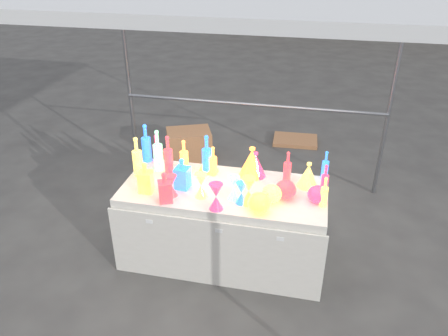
% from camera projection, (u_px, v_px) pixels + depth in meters
% --- Properties ---
extents(ground, '(80.00, 80.00, 0.00)m').
position_uv_depth(ground, '(224.00, 254.00, 4.21)').
color(ground, '#5A5853').
rests_on(ground, ground).
extents(display_table, '(1.84, 0.83, 0.75)m').
position_uv_depth(display_table, '(224.00, 223.00, 4.02)').
color(display_table, silver).
rests_on(display_table, ground).
extents(cardboard_box_closed, '(0.69, 0.61, 0.42)m').
position_uv_depth(cardboard_box_closed, '(189.00, 145.00, 5.88)').
color(cardboard_box_closed, '#B17850').
rests_on(cardboard_box_closed, ground).
extents(cardboard_box_flat, '(0.65, 0.48, 0.05)m').
position_uv_depth(cardboard_box_flat, '(295.00, 140.00, 6.45)').
color(cardboard_box_flat, '#B17850').
rests_on(cardboard_box_flat, ground).
extents(bottle_0, '(0.09, 0.09, 0.31)m').
position_uv_depth(bottle_0, '(184.00, 156.00, 4.06)').
color(bottle_0, '#EE163B').
rests_on(bottle_0, display_table).
extents(bottle_1, '(0.11, 0.11, 0.39)m').
position_uv_depth(bottle_1, '(146.00, 143.00, 4.22)').
color(bottle_1, green).
rests_on(bottle_1, display_table).
extents(bottle_2, '(0.10, 0.10, 0.38)m').
position_uv_depth(bottle_2, '(168.00, 155.00, 4.00)').
color(bottle_2, '#D25716').
rests_on(bottle_2, display_table).
extents(bottle_3, '(0.09, 0.09, 0.29)m').
position_uv_depth(bottle_3, '(157.00, 148.00, 4.22)').
color(bottle_3, '#2037BB').
rests_on(bottle_3, display_table).
extents(bottle_4, '(0.10, 0.10, 0.38)m').
position_uv_depth(bottle_4, '(137.00, 156.00, 3.97)').
color(bottle_4, '#137972').
rests_on(bottle_4, display_table).
extents(bottle_5, '(0.12, 0.12, 0.41)m').
position_uv_depth(bottle_5, '(158.00, 150.00, 4.05)').
color(bottle_5, '#CF299D').
rests_on(bottle_5, display_table).
extents(bottle_6, '(0.09, 0.09, 0.29)m').
position_uv_depth(bottle_6, '(213.00, 161.00, 4.00)').
color(bottle_6, '#EE163B').
rests_on(bottle_6, display_table).
extents(bottle_7, '(0.10, 0.10, 0.38)m').
position_uv_depth(bottle_7, '(207.00, 154.00, 4.01)').
color(bottle_7, green).
rests_on(bottle_7, display_table).
extents(decanter_0, '(0.13, 0.13, 0.28)m').
position_uv_depth(decanter_0, '(145.00, 177.00, 3.74)').
color(decanter_0, '#EE163B').
rests_on(decanter_0, display_table).
extents(decanter_1, '(0.15, 0.15, 0.27)m').
position_uv_depth(decanter_1, '(165.00, 187.00, 3.60)').
color(decanter_1, '#D25716').
rests_on(decanter_1, display_table).
extents(decanter_2, '(0.13, 0.13, 0.29)m').
position_uv_depth(decanter_2, '(182.00, 173.00, 3.79)').
color(decanter_2, green).
rests_on(decanter_2, display_table).
extents(hourglass_0, '(0.12, 0.12, 0.19)m').
position_uv_depth(hourglass_0, '(172.00, 186.00, 3.70)').
color(hourglass_0, '#D25716').
rests_on(hourglass_0, display_table).
extents(hourglass_1, '(0.13, 0.13, 0.23)m').
position_uv_depth(hourglass_1, '(216.00, 197.00, 3.51)').
color(hourglass_1, '#2037BB').
rests_on(hourglass_1, display_table).
extents(hourglass_2, '(0.12, 0.12, 0.22)m').
position_uv_depth(hourglass_2, '(201.00, 185.00, 3.68)').
color(hourglass_2, '#137972').
rests_on(hourglass_2, display_table).
extents(hourglass_3, '(0.11, 0.11, 0.21)m').
position_uv_depth(hourglass_3, '(234.00, 188.00, 3.65)').
color(hourglass_3, '#CF299D').
rests_on(hourglass_3, display_table).
extents(hourglass_4, '(0.15, 0.15, 0.24)m').
position_uv_depth(hourglass_4, '(249.00, 191.00, 3.57)').
color(hourglass_4, '#EE163B').
rests_on(hourglass_4, display_table).
extents(hourglass_5, '(0.10, 0.10, 0.19)m').
position_uv_depth(hourglass_5, '(242.00, 193.00, 3.59)').
color(hourglass_5, green).
rests_on(hourglass_5, display_table).
extents(globe_0, '(0.20, 0.20, 0.15)m').
position_uv_depth(globe_0, '(259.00, 204.00, 3.49)').
color(globe_0, '#EE163B').
rests_on(globe_0, display_table).
extents(globe_1, '(0.20, 0.20, 0.14)m').
position_uv_depth(globe_1, '(272.00, 195.00, 3.63)').
color(globe_1, '#137972').
rests_on(globe_1, display_table).
extents(globe_2, '(0.22, 0.22, 0.15)m').
position_uv_depth(globe_2, '(286.00, 191.00, 3.67)').
color(globe_2, '#D25716').
rests_on(globe_2, display_table).
extents(globe_3, '(0.20, 0.20, 0.13)m').
position_uv_depth(globe_3, '(317.00, 195.00, 3.62)').
color(globe_3, '#2037BB').
rests_on(globe_3, display_table).
extents(lampshade_0, '(0.24, 0.24, 0.23)m').
position_uv_depth(lampshade_0, '(209.00, 160.00, 4.08)').
color(lampshade_0, '#EEFB34').
rests_on(lampshade_0, display_table).
extents(lampshade_1, '(0.29, 0.29, 0.28)m').
position_uv_depth(lampshade_1, '(252.00, 162.00, 3.99)').
color(lampshade_1, '#EEFB34').
rests_on(lampshade_1, display_table).
extents(lampshade_2, '(0.25, 0.25, 0.24)m').
position_uv_depth(lampshade_2, '(255.00, 164.00, 3.99)').
color(lampshade_2, '#2037BB').
rests_on(lampshade_2, display_table).
extents(lampshade_3, '(0.25, 0.25, 0.23)m').
position_uv_depth(lampshade_3, '(308.00, 175.00, 3.83)').
color(lampshade_3, '#137972').
rests_on(lampshade_3, display_table).
extents(bottle_8, '(0.07, 0.07, 0.28)m').
position_uv_depth(bottle_8, '(325.00, 165.00, 3.93)').
color(bottle_8, green).
rests_on(bottle_8, display_table).
extents(bottle_9, '(0.08, 0.08, 0.31)m').
position_uv_depth(bottle_9, '(287.00, 167.00, 3.87)').
color(bottle_9, '#D25716').
rests_on(bottle_9, display_table).
extents(bottle_10, '(0.07, 0.07, 0.28)m').
position_uv_depth(bottle_10, '(325.00, 179.00, 3.70)').
color(bottle_10, '#2037BB').
rests_on(bottle_10, display_table).
extents(bottle_11, '(0.07, 0.07, 0.27)m').
position_uv_depth(bottle_11, '(324.00, 192.00, 3.54)').
color(bottle_11, '#137972').
rests_on(bottle_11, display_table).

